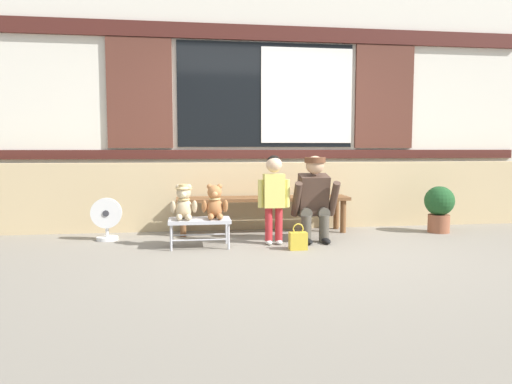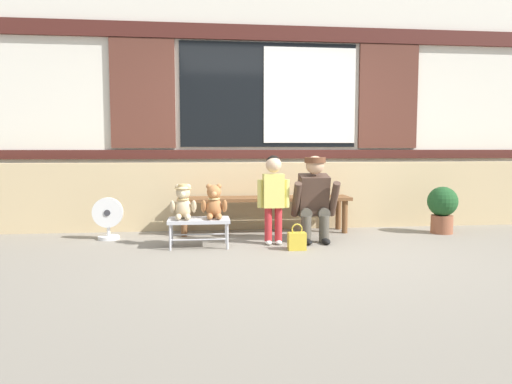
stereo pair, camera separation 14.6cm
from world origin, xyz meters
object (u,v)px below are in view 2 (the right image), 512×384
Objects in this scene: wooden_bench_long at (264,202)px; handbag_on_ground at (297,241)px; potted_plant at (442,207)px; adult_crouching at (315,198)px; teddy_bear_with_hat at (183,202)px; child_standing at (273,190)px; floor_fan at (108,219)px; teddy_bear_plain at (214,203)px; small_display_bench at (199,222)px.

wooden_bench_long reaches higher than handbag_on_ground.
adult_crouching is at bearing -168.88° from potted_plant.
child_standing is (0.96, 0.05, 0.12)m from teddy_bear_with_hat.
child_standing is 2.00× the size of floor_fan.
teddy_bear_plain is 0.76× the size of floor_fan.
teddy_bear_with_hat reaches higher than potted_plant.
small_display_bench is 1.33× the size of floor_fan.
teddy_bear_plain is 0.95m from handbag_on_ground.
handbag_on_ground is (-0.28, -0.42, -0.38)m from adult_crouching.
adult_crouching is at bearing -9.17° from floor_fan.
adult_crouching is 3.49× the size of handbag_on_ground.
adult_crouching is (1.11, 0.15, 0.02)m from teddy_bear_plain.
potted_plant is at bearing 21.05° from handbag_on_ground.
small_display_bench is 1.04m from handbag_on_ground.
adult_crouching is at bearing 56.38° from handbag_on_ground.
child_standing reaches higher than potted_plant.
handbag_on_ground is at bearing -13.12° from teddy_bear_with_hat.
potted_plant reaches higher than small_display_bench.
handbag_on_ground is (0.20, -0.31, -0.50)m from child_standing.
wooden_bench_long is 3.28× the size of small_display_bench.
wooden_bench_long is 1.00m from teddy_bear_plain.
small_display_bench is at bearing -170.67° from potted_plant.
teddy_bear_with_hat is at bearing -173.90° from adult_crouching.
teddy_bear_with_hat is 1.34× the size of handbag_on_ground.
wooden_bench_long is 1.11m from small_display_bench.
handbag_on_ground is (0.83, -0.27, -0.37)m from teddy_bear_plain.
teddy_bear_plain is (0.32, -0.00, -0.01)m from teddy_bear_with_hat.
teddy_bear_with_hat is 0.32m from teddy_bear_plain.
floor_fan is at bearing 158.54° from handbag_on_ground.
potted_plant reaches higher than floor_fan.
teddy_bear_plain is at bearing 0.51° from small_display_bench.
wooden_bench_long is at bearing 7.57° from floor_fan.
wooden_bench_long is 1.23m from teddy_bear_with_hat.
small_display_bench is at bearing -179.49° from teddy_bear_plain.
adult_crouching reaches higher than handbag_on_ground.
potted_plant is (2.14, -0.29, -0.05)m from wooden_bench_long.
teddy_bear_with_hat reaches higher than handbag_on_ground.
adult_crouching is at bearing 6.96° from small_display_bench.
wooden_bench_long is at bearing 90.12° from child_standing.
teddy_bear_plain is at bearing -23.90° from floor_fan.
teddy_bear_plain is (0.16, 0.00, 0.20)m from small_display_bench.
wooden_bench_long is 0.75m from child_standing.
small_display_bench is 1.76× the size of teddy_bear_with_hat.
wooden_bench_long is at bearing 100.81° from handbag_on_ground.
small_display_bench is at bearing -0.77° from teddy_bear_with_hat.
adult_crouching reaches higher than potted_plant.
teddy_bear_plain is 1.34× the size of handbag_on_ground.
floor_fan is (-1.82, 0.48, -0.35)m from child_standing.
potted_plant is at bearing -7.57° from wooden_bench_long.
small_display_bench is 1.15m from floor_fan.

